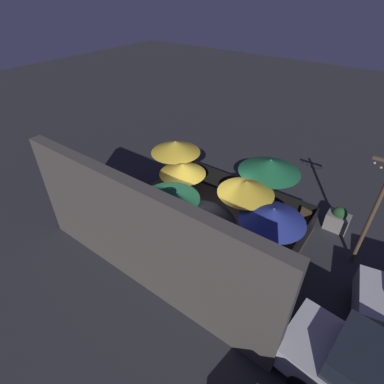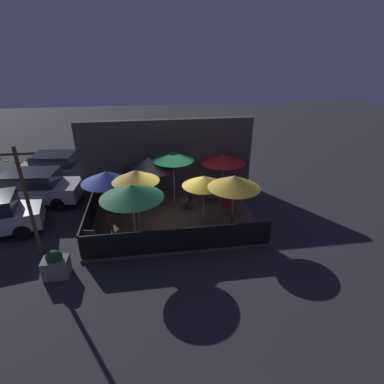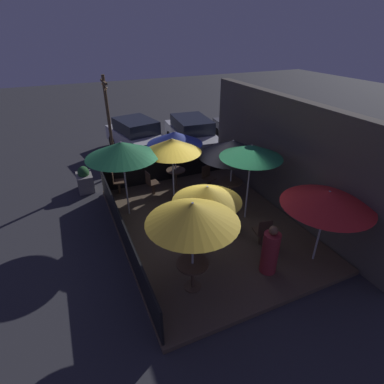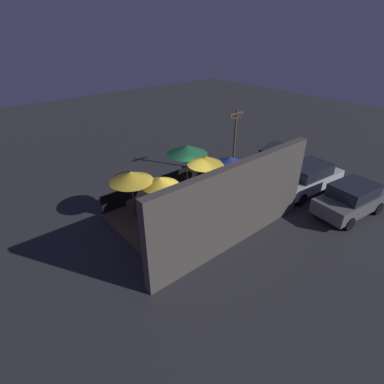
{
  "view_description": "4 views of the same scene",
  "coord_description": "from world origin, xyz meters",
  "px_view_note": "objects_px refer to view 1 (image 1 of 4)",
  "views": [
    {
      "loc": [
        -4.71,
        6.78,
        7.71
      ],
      "look_at": [
        0.67,
        -0.47,
        1.22
      ],
      "focal_mm": 28.0,
      "sensor_mm": 36.0,
      "label": 1
    },
    {
      "loc": [
        -0.85,
        -11.35,
        6.66
      ],
      "look_at": [
        0.77,
        -0.36,
        1.38
      ],
      "focal_mm": 28.0,
      "sensor_mm": 36.0,
      "label": 2
    },
    {
      "loc": [
        6.89,
        -3.55,
        5.55
      ],
      "look_at": [
        -0.58,
        -0.23,
        1.01
      ],
      "focal_mm": 28.0,
      "sensor_mm": 36.0,
      "label": 3
    },
    {
      "loc": [
        7.82,
        9.48,
        8.16
      ],
      "look_at": [
        -0.12,
        0.02,
        1.21
      ],
      "focal_mm": 28.0,
      "sensor_mm": 36.0,
      "label": 4
    }
  ],
  "objects_px": {
    "patio_umbrella_7": "(104,186)",
    "patio_umbrella_2": "(176,147)",
    "patio_chair_4": "(176,217)",
    "light_post": "(375,209)",
    "patio_chair_2": "(232,261)",
    "planter_box": "(338,220)",
    "patio_umbrella_4": "(170,194)",
    "patio_umbrella_5": "(182,169)",
    "dining_table_1": "(198,250)",
    "patio_umbrella_0": "(273,215)",
    "patio_umbrella_6": "(270,166)",
    "dining_table_0": "(266,249)",
    "dining_table_2": "(177,179)",
    "patio_chair_3": "(303,220)",
    "patio_chair_1": "(274,231)",
    "patio_umbrella_1": "(198,217)",
    "patron_0": "(140,198)",
    "patio_umbrella_3": "(246,187)",
    "patio_chair_0": "(149,215)"
  },
  "relations": [
    {
      "from": "patio_umbrella_0",
      "to": "patio_chair_4",
      "type": "distance_m",
      "value": 3.67
    },
    {
      "from": "patio_chair_4",
      "to": "planter_box",
      "type": "distance_m",
      "value": 5.96
    },
    {
      "from": "patio_umbrella_4",
      "to": "patio_umbrella_5",
      "type": "height_order",
      "value": "patio_umbrella_4"
    },
    {
      "from": "patio_chair_2",
      "to": "patio_chair_1",
      "type": "bearing_deg",
      "value": -120.25
    },
    {
      "from": "dining_table_0",
      "to": "patio_chair_1",
      "type": "height_order",
      "value": "patio_chair_1"
    },
    {
      "from": "dining_table_2",
      "to": "patio_umbrella_4",
      "type": "bearing_deg",
      "value": 126.26
    },
    {
      "from": "light_post",
      "to": "patio_umbrella_3",
      "type": "bearing_deg",
      "value": 20.49
    },
    {
      "from": "patio_chair_2",
      "to": "planter_box",
      "type": "bearing_deg",
      "value": -133.03
    },
    {
      "from": "patio_umbrella_1",
      "to": "patio_chair_4",
      "type": "distance_m",
      "value": 2.39
    },
    {
      "from": "patio_umbrella_5",
      "to": "patio_chair_2",
      "type": "relative_size",
      "value": 2.17
    },
    {
      "from": "dining_table_2",
      "to": "patron_0",
      "type": "distance_m",
      "value": 1.98
    },
    {
      "from": "patio_umbrella_1",
      "to": "patio_umbrella_2",
      "type": "bearing_deg",
      "value": -42.05
    },
    {
      "from": "patio_umbrella_0",
      "to": "patio_umbrella_2",
      "type": "xyz_separation_m",
      "value": [
        4.84,
        -1.47,
        0.12
      ]
    },
    {
      "from": "patio_umbrella_6",
      "to": "light_post",
      "type": "height_order",
      "value": "light_post"
    },
    {
      "from": "dining_table_2",
      "to": "planter_box",
      "type": "relative_size",
      "value": 0.76
    },
    {
      "from": "patio_umbrella_0",
      "to": "patio_chair_2",
      "type": "xyz_separation_m",
      "value": [
        0.63,
        1.04,
        -1.46
      ]
    },
    {
      "from": "patio_umbrella_4",
      "to": "patio_umbrella_6",
      "type": "xyz_separation_m",
      "value": [
        -1.72,
        -3.38,
        -0.03
      ]
    },
    {
      "from": "patio_umbrella_4",
      "to": "patio_umbrella_7",
      "type": "bearing_deg",
      "value": 13.22
    },
    {
      "from": "patio_umbrella_4",
      "to": "patio_umbrella_6",
      "type": "height_order",
      "value": "patio_umbrella_6"
    },
    {
      "from": "patio_chair_3",
      "to": "patio_chair_0",
      "type": "bearing_deg",
      "value": -45.21
    },
    {
      "from": "patio_umbrella_5",
      "to": "patron_0",
      "type": "height_order",
      "value": "patio_umbrella_5"
    },
    {
      "from": "dining_table_1",
      "to": "patio_chair_4",
      "type": "height_order",
      "value": "patio_chair_4"
    },
    {
      "from": "patio_umbrella_2",
      "to": "patio_umbrella_5",
      "type": "relative_size",
      "value": 1.14
    },
    {
      "from": "patio_umbrella_5",
      "to": "dining_table_2",
      "type": "bearing_deg",
      "value": -39.99
    },
    {
      "from": "patio_chair_4",
      "to": "patio_umbrella_0",
      "type": "bearing_deg",
      "value": 37.18
    },
    {
      "from": "patio_umbrella_7",
      "to": "patio_umbrella_2",
      "type": "bearing_deg",
      "value": -96.94
    },
    {
      "from": "patio_chair_1",
      "to": "patio_chair_0",
      "type": "bearing_deg",
      "value": -72.84
    },
    {
      "from": "patio_chair_0",
      "to": "patio_chair_1",
      "type": "bearing_deg",
      "value": 35.35
    },
    {
      "from": "patio_umbrella_4",
      "to": "patio_umbrella_5",
      "type": "bearing_deg",
      "value": -61.88
    },
    {
      "from": "dining_table_1",
      "to": "patio_chair_1",
      "type": "relative_size",
      "value": 0.9
    },
    {
      "from": "dining_table_0",
      "to": "patio_chair_4",
      "type": "xyz_separation_m",
      "value": [
        3.32,
        0.44,
        -0.08
      ]
    },
    {
      "from": "patio_umbrella_2",
      "to": "patio_umbrella_7",
      "type": "distance_m",
      "value": 3.37
    },
    {
      "from": "dining_table_0",
      "to": "dining_table_2",
      "type": "xyz_separation_m",
      "value": [
        4.84,
        -1.47,
        0.01
      ]
    },
    {
      "from": "patio_chair_4",
      "to": "light_post",
      "type": "relative_size",
      "value": 0.22
    },
    {
      "from": "patio_umbrella_5",
      "to": "patio_chair_3",
      "type": "distance_m",
      "value": 4.72
    },
    {
      "from": "patron_0",
      "to": "light_post",
      "type": "height_order",
      "value": "light_post"
    },
    {
      "from": "patio_umbrella_2",
      "to": "patron_0",
      "type": "relative_size",
      "value": 1.73
    },
    {
      "from": "patio_umbrella_1",
      "to": "dining_table_2",
      "type": "bearing_deg",
      "value": -42.05
    },
    {
      "from": "patio_umbrella_0",
      "to": "patio_umbrella_7",
      "type": "bearing_deg",
      "value": 19.56
    },
    {
      "from": "patio_chair_3",
      "to": "dining_table_0",
      "type": "bearing_deg",
      "value": -0.0
    },
    {
      "from": "patio_umbrella_1",
      "to": "dining_table_1",
      "type": "bearing_deg",
      "value": 63.43
    },
    {
      "from": "patio_umbrella_3",
      "to": "patio_umbrella_5",
      "type": "xyz_separation_m",
      "value": [
        2.66,
        -0.1,
        -0.33
      ]
    },
    {
      "from": "patio_umbrella_2",
      "to": "patio_umbrella_3",
      "type": "distance_m",
      "value": 3.78
    },
    {
      "from": "patio_umbrella_2",
      "to": "light_post",
      "type": "distance_m",
      "value": 7.17
    },
    {
      "from": "patio_umbrella_2",
      "to": "dining_table_2",
      "type": "relative_size",
      "value": 3.14
    },
    {
      "from": "patio_umbrella_5",
      "to": "patio_umbrella_7",
      "type": "xyz_separation_m",
      "value": [
        1.4,
        2.5,
        0.02
      ]
    },
    {
      "from": "patio_umbrella_4",
      "to": "patio_umbrella_6",
      "type": "relative_size",
      "value": 0.99
    },
    {
      "from": "patio_umbrella_2",
      "to": "light_post",
      "type": "relative_size",
      "value": 0.58
    },
    {
      "from": "patio_umbrella_0",
      "to": "dining_table_1",
      "type": "height_order",
      "value": "patio_umbrella_0"
    },
    {
      "from": "patio_chair_0",
      "to": "light_post",
      "type": "relative_size",
      "value": 0.22
    }
  ]
}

